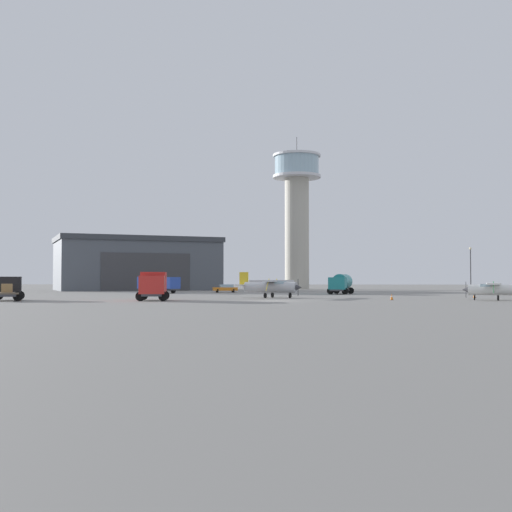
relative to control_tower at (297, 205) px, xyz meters
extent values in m
plane|color=gray|center=(-1.79, -76.35, -19.00)|extent=(400.00, 400.00, 0.00)
cylinder|color=#B2AD9E|center=(0.00, 0.00, -6.44)|extent=(5.43, 5.43, 25.12)
cylinder|color=silver|center=(0.00, 0.00, 6.42)|extent=(10.79, 10.79, 0.60)
cylinder|color=#99B7C6|center=(0.00, 0.00, 8.83)|extent=(9.93, 9.93, 4.22)
cylinder|color=silver|center=(0.00, 0.00, 11.19)|extent=(10.79, 10.79, 0.50)
cylinder|color=#38383D|center=(0.00, 0.00, 13.44)|extent=(0.16, 0.16, 4.00)
cube|color=#4C5159|center=(-33.05, -13.72, -14.11)|extent=(36.51, 30.55, 9.79)
cube|color=#35393E|center=(-33.05, -13.72, -8.71)|extent=(37.31, 31.36, 1.00)
cube|color=#38383A|center=(-28.92, -21.98, -15.33)|extent=(15.64, 7.92, 7.34)
cylinder|color=white|center=(21.96, -72.71, -17.88)|extent=(5.84, 2.64, 1.14)
cone|color=#38383D|center=(18.98, -71.88, -17.88)|extent=(1.01, 0.99, 0.80)
cube|color=#38383D|center=(18.98, -71.88, -17.88)|extent=(0.08, 0.10, 1.75)
cube|color=white|center=(21.69, -72.64, -17.21)|extent=(3.80, 9.24, 0.18)
cylinder|color=#287A42|center=(22.09, -71.22, -17.59)|extent=(0.31, 0.89, 1.25)
cylinder|color=#287A42|center=(21.30, -74.06, -17.59)|extent=(0.31, 0.89, 1.25)
cube|color=#99B7C6|center=(20.89, -72.42, -17.56)|extent=(1.22, 1.15, 0.64)
cylinder|color=black|center=(19.83, -72.12, -18.72)|extent=(0.29, 0.57, 0.55)
cylinder|color=black|center=(22.41, -71.79, -18.72)|extent=(0.29, 0.57, 0.55)
cylinder|color=black|center=(21.86, -73.74, -18.72)|extent=(0.29, 0.57, 0.55)
cylinder|color=#B7BABF|center=(-2.74, -65.58, -17.71)|extent=(6.67, 3.42, 1.31)
cone|color=#38383D|center=(0.63, -66.75, -17.71)|extent=(1.20, 1.18, 0.92)
cube|color=#38383D|center=(0.63, -66.75, -17.71)|extent=(0.09, 0.12, 2.01)
cube|color=#B7BABF|center=(-2.44, -65.68, -16.95)|extent=(5.00, 10.53, 0.21)
cylinder|color=gold|center=(-2.99, -67.28, -17.38)|extent=(0.42, 1.01, 1.44)
cylinder|color=gold|center=(-1.88, -64.08, -17.38)|extent=(0.42, 1.01, 1.44)
cube|color=#99B7C6|center=(-1.54, -66.00, -17.35)|extent=(1.45, 1.38, 0.74)
cone|color=#B7BABF|center=(-6.10, -64.40, -17.60)|extent=(1.73, 1.42, 0.99)
cube|color=gold|center=(-6.10, -64.40, -16.75)|extent=(1.14, 0.50, 1.80)
cube|color=#B7BABF|center=(-6.10, -64.40, -17.44)|extent=(1.95, 3.31, 0.11)
cylinder|color=black|center=(-0.33, -66.42, -18.68)|extent=(0.37, 0.66, 0.64)
cylinder|color=black|center=(-3.32, -66.61, -18.68)|extent=(0.37, 0.66, 0.64)
cylinder|color=black|center=(-2.55, -64.41, -18.68)|extent=(0.37, 0.66, 0.64)
cube|color=#38383D|center=(-14.72, -76.16, -18.38)|extent=(2.95, 5.79, 0.24)
cube|color=red|center=(-14.40, -78.12, -17.31)|extent=(2.81, 1.95, 1.89)
cube|color=#99B7C6|center=(-14.28, -78.83, -16.94)|extent=(2.19, 0.44, 0.95)
cube|color=red|center=(-14.87, -75.25, -17.11)|extent=(3.16, 4.05, 2.29)
cylinder|color=black|center=(-13.25, -77.88, -18.50)|extent=(1.03, 0.44, 1.00)
cylinder|color=black|center=(-15.56, -78.26, -18.50)|extent=(1.03, 0.44, 1.00)
cylinder|color=black|center=(-13.84, -74.34, -18.50)|extent=(1.03, 0.44, 1.00)
cylinder|color=black|center=(-16.14, -74.72, -18.50)|extent=(1.03, 0.44, 1.00)
cube|color=#38383D|center=(-21.96, -41.97, -18.38)|extent=(7.14, 5.15, 0.24)
cube|color=#2847A8|center=(-24.18, -40.76, -17.30)|extent=(2.95, 3.18, 1.91)
cube|color=#99B7C6|center=(-24.99, -40.31, -16.92)|extent=(1.11, 1.95, 0.96)
cube|color=#2847A8|center=(-20.97, -42.51, -17.33)|extent=(5.39, 4.52, 1.85)
cylinder|color=black|center=(-24.67, -41.80, -18.50)|extent=(0.72, 1.01, 1.00)
cylinder|color=black|center=(-23.57, -39.78, -18.50)|extent=(0.72, 1.01, 1.00)
cylinder|color=black|center=(-20.67, -43.98, -18.50)|extent=(0.72, 1.01, 1.00)
cylinder|color=black|center=(-19.57, -41.96, -18.50)|extent=(0.72, 1.01, 1.00)
cube|color=#38383D|center=(6.99, -45.73, -18.38)|extent=(3.62, 6.26, 0.24)
cube|color=teal|center=(6.38, -47.78, -17.36)|extent=(2.86, 2.31, 1.80)
cube|color=#99B7C6|center=(6.16, -48.52, -17.00)|extent=(2.05, 0.69, 0.90)
cylinder|color=teal|center=(7.28, -44.79, -17.11)|extent=(3.35, 4.47, 2.30)
cylinder|color=black|center=(7.47, -48.05, -18.50)|extent=(1.04, 0.55, 1.00)
cylinder|color=black|center=(5.32, -47.40, -18.50)|extent=(1.04, 0.55, 1.00)
cylinder|color=black|center=(8.58, -44.35, -18.50)|extent=(1.04, 0.55, 1.00)
cylinder|color=black|center=(6.43, -43.70, -18.50)|extent=(1.04, 0.55, 1.00)
cube|color=#38383D|center=(-29.84, -77.91, -18.38)|extent=(4.35, 7.02, 0.24)
cube|color=black|center=(-30.76, -75.65, -17.36)|extent=(2.96, 2.67, 1.81)
cube|color=#99B7C6|center=(-31.10, -74.82, -17.00)|extent=(1.94, 0.85, 0.90)
cube|color=brown|center=(-29.43, -78.93, -18.18)|extent=(3.97, 5.16, 0.16)
cube|color=#997547|center=(-29.26, -79.36, -17.65)|extent=(1.28, 1.28, 0.90)
cylinder|color=black|center=(-29.72, -75.30, -18.50)|extent=(1.03, 0.63, 1.00)
cylinder|color=black|center=(-28.07, -79.39, -18.50)|extent=(1.03, 0.63, 1.00)
cube|color=orange|center=(-11.95, -35.60, -18.41)|extent=(4.43, 2.79, 0.55)
cube|color=#99B7C6|center=(-11.75, -35.55, -17.88)|extent=(2.64, 2.16, 0.50)
cylinder|color=black|center=(-13.05, -36.75, -18.68)|extent=(0.33, 0.66, 0.64)
cylinder|color=black|center=(-13.47, -35.13, -18.68)|extent=(0.33, 0.66, 0.64)
cylinder|color=black|center=(-10.43, -36.06, -18.68)|extent=(0.33, 0.66, 0.64)
cylinder|color=black|center=(-10.84, -34.45, -18.68)|extent=(0.33, 0.66, 0.64)
cylinder|color=#38383D|center=(29.67, -32.84, -15.37)|extent=(0.18, 0.18, 7.27)
sphere|color=#F9E5B2|center=(29.67, -32.84, -11.51)|extent=(0.44, 0.44, 0.44)
cube|color=black|center=(21.86, -64.42, -18.98)|extent=(0.36, 0.36, 0.04)
cone|color=orange|center=(21.86, -64.42, -18.65)|extent=(0.30, 0.30, 0.63)
cylinder|color=white|center=(21.86, -64.42, -18.62)|extent=(0.21, 0.21, 0.08)
cube|color=black|center=(10.84, -72.65, -18.98)|extent=(0.36, 0.36, 0.04)
cone|color=orange|center=(10.84, -72.65, -18.63)|extent=(0.30, 0.30, 0.66)
cylinder|color=white|center=(10.84, -72.65, -18.60)|extent=(0.21, 0.21, 0.08)
camera|label=1|loc=(1.07, -142.63, -16.71)|focal=44.47mm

